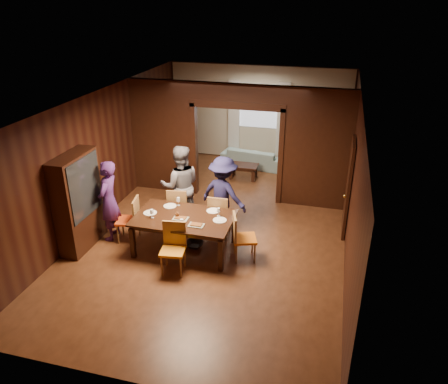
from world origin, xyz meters
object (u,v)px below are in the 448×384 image
(person_navy, at_px, (223,194))
(hutch, at_px, (78,202))
(chair_left, at_px, (128,219))
(chair_right, at_px, (245,237))
(sofa, at_px, (254,157))
(dining_table, at_px, (185,233))
(coffee_table, at_px, (243,171))
(person_purple, at_px, (109,201))
(chair_near, at_px, (173,249))
(chair_far_r, at_px, (220,215))
(chair_far_l, at_px, (179,207))
(person_grey, at_px, (181,186))

(person_navy, distance_m, hutch, 2.99)
(chair_left, relative_size, hutch, 0.48)
(person_navy, height_order, chair_right, person_navy)
(sofa, bearing_deg, dining_table, 93.24)
(coffee_table, height_order, chair_right, chair_right)
(person_purple, distance_m, person_navy, 2.42)
(chair_right, height_order, chair_near, same)
(person_purple, distance_m, chair_far_r, 2.35)
(person_purple, height_order, hutch, hutch)
(chair_far_r, bearing_deg, person_purple, 16.54)
(person_navy, height_order, coffee_table, person_navy)
(chair_far_l, distance_m, chair_far_r, 0.99)
(chair_left, height_order, chair_far_r, same)
(person_navy, bearing_deg, chair_right, 143.49)
(chair_far_l, bearing_deg, person_grey, -98.68)
(person_purple, xyz_separation_m, person_navy, (2.21, 0.98, -0.02))
(sofa, distance_m, chair_far_l, 4.19)
(chair_far_l, bearing_deg, chair_far_r, 163.68)
(chair_far_l, bearing_deg, chair_left, 34.79)
(person_navy, bearing_deg, person_grey, 18.80)
(person_navy, relative_size, chair_far_r, 1.75)
(sofa, bearing_deg, person_grey, 85.51)
(chair_far_l, relative_size, chair_near, 1.00)
(coffee_table, relative_size, chair_near, 0.82)
(person_purple, xyz_separation_m, chair_right, (2.92, -0.08, -0.39))
(person_purple, distance_m, coffee_table, 4.45)
(sofa, height_order, coffee_table, sofa)
(coffee_table, xyz_separation_m, chair_left, (-1.63, -3.91, 0.28))
(chair_right, bearing_deg, dining_table, 70.74)
(chair_far_r, height_order, chair_near, same)
(coffee_table, height_order, chair_near, chair_near)
(person_grey, relative_size, chair_far_r, 1.91)
(chair_right, relative_size, chair_far_l, 1.00)
(chair_right, bearing_deg, chair_far_r, 23.20)
(chair_far_l, xyz_separation_m, hutch, (-1.66, -1.26, 0.52))
(person_purple, xyz_separation_m, dining_table, (1.68, -0.07, -0.49))
(sofa, xyz_separation_m, hutch, (-2.54, -5.35, 0.72))
(chair_left, bearing_deg, sofa, 150.06)
(chair_far_r, bearing_deg, chair_near, 71.50)
(chair_left, bearing_deg, chair_right, 77.62)
(person_grey, distance_m, person_navy, 0.98)
(person_navy, height_order, chair_far_r, person_navy)
(dining_table, relative_size, chair_far_l, 2.02)
(chair_left, xyz_separation_m, chair_far_l, (0.84, 0.82, 0.00))
(person_navy, distance_m, coffee_table, 3.01)
(chair_left, xyz_separation_m, hutch, (-0.81, -0.44, 0.52))
(person_grey, relative_size, sofa, 0.98)
(chair_far_l, xyz_separation_m, chair_near, (0.49, -1.68, 0.00))
(person_navy, xyz_separation_m, hutch, (-2.63, -1.42, 0.15))
(dining_table, bearing_deg, chair_right, -0.17)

